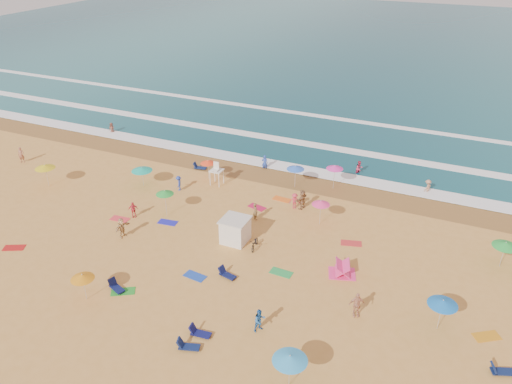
% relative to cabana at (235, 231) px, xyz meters
% --- Properties ---
extents(ground, '(220.00, 220.00, 0.00)m').
position_rel_cabana_xyz_m(ground, '(-3.00, 0.00, -1.00)').
color(ground, gold).
rests_on(ground, ground).
extents(ocean, '(220.00, 140.00, 0.18)m').
position_rel_cabana_xyz_m(ocean, '(-3.00, 84.00, -1.00)').
color(ocean, '#0C4756').
rests_on(ocean, ground).
extents(wet_sand, '(220.00, 220.00, 0.00)m').
position_rel_cabana_xyz_m(wet_sand, '(-3.00, 12.50, -0.99)').
color(wet_sand, olive).
rests_on(wet_sand, ground).
extents(surf_foam, '(200.00, 18.70, 0.05)m').
position_rel_cabana_xyz_m(surf_foam, '(-3.00, 21.32, -0.90)').
color(surf_foam, white).
rests_on(surf_foam, ground).
extents(cabana, '(2.00, 2.00, 2.00)m').
position_rel_cabana_xyz_m(cabana, '(0.00, 0.00, 0.00)').
color(cabana, white).
rests_on(cabana, ground).
extents(cabana_roof, '(2.20, 2.20, 0.12)m').
position_rel_cabana_xyz_m(cabana_roof, '(0.00, 0.00, 1.06)').
color(cabana_roof, silver).
rests_on(cabana_roof, cabana).
extents(bicycle, '(0.88, 1.82, 0.92)m').
position_rel_cabana_xyz_m(bicycle, '(1.90, -0.30, -0.54)').
color(bicycle, black).
rests_on(bicycle, ground).
extents(lifeguard_stand, '(1.20, 1.20, 2.10)m').
position_rel_cabana_xyz_m(lifeguard_stand, '(-6.23, 8.48, 0.05)').
color(lifeguard_stand, white).
rests_on(lifeguard_stand, ground).
extents(beach_umbrellas, '(60.82, 28.69, 0.82)m').
position_rel_cabana_xyz_m(beach_umbrellas, '(-2.73, 0.04, 1.14)').
color(beach_umbrellas, green).
rests_on(beach_umbrellas, ground).
extents(loungers, '(62.76, 23.67, 0.34)m').
position_rel_cabana_xyz_m(loungers, '(2.36, -3.79, -0.83)').
color(loungers, '#0E1948').
rests_on(loungers, ground).
extents(towels, '(37.43, 18.63, 0.03)m').
position_rel_cabana_xyz_m(towels, '(-0.52, -1.20, -0.98)').
color(towels, '#B61716').
rests_on(towels, ground).
extents(popup_tents, '(16.78, 7.89, 1.20)m').
position_rel_cabana_xyz_m(popup_tents, '(16.54, 2.22, -0.40)').
color(popup_tents, '#FF388A').
rests_on(popup_tents, ground).
extents(beachgoers, '(42.68, 26.39, 2.12)m').
position_rel_cabana_xyz_m(beachgoers, '(-2.44, 4.57, -0.22)').
color(beachgoers, tan).
rests_on(beachgoers, ground).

